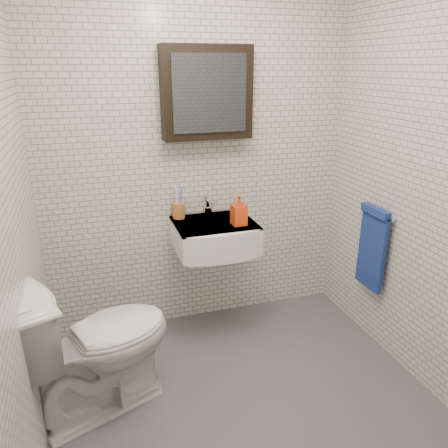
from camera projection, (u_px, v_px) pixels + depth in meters
name	position (u px, v px, depth m)	size (l,w,h in m)	color
ground	(244.00, 398.00, 2.60)	(2.20, 2.00, 0.01)	#53555B
room_shell	(249.00, 155.00, 2.10)	(2.22, 2.02, 2.51)	silver
washbasin	(216.00, 237.00, 3.01)	(0.55, 0.50, 0.20)	white
faucet	(208.00, 206.00, 3.13)	(0.06, 0.20, 0.15)	silver
mirror_cabinet	(207.00, 93.00, 2.86)	(0.60, 0.15, 0.60)	black
towel_rail	(372.00, 245.00, 2.96)	(0.09, 0.30, 0.58)	silver
toothbrush_cup	(179.00, 210.00, 3.08)	(0.11, 0.11, 0.24)	#AA662A
soap_bottle	(239.00, 210.00, 2.94)	(0.09, 0.10, 0.21)	orange
toilet	(97.00, 342.00, 2.41)	(0.48, 0.84, 0.86)	white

